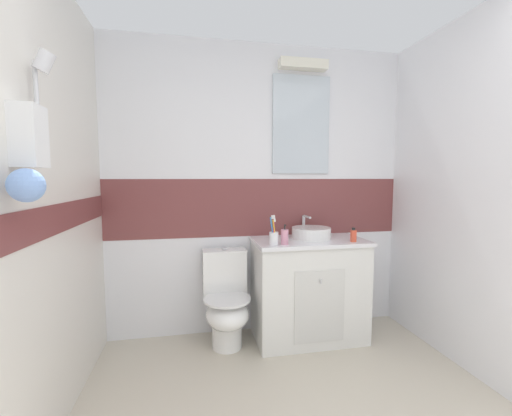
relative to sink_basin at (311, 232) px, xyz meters
name	(u,v)px	position (x,y,z in m)	size (l,w,h in m)	color
wall_back_tiled	(259,189)	(-0.40, 0.26, 0.36)	(3.20, 0.20, 2.50)	white
wall_left_shower_alcove	(14,203)	(-1.75, -0.99, 0.35)	(0.25, 3.48, 2.50)	silver
vanity_cabinet	(308,289)	(-0.03, -0.04, -0.47)	(0.92, 0.53, 0.85)	silver
sink_basin	(311,232)	(0.00, 0.00, 0.00)	(0.33, 0.37, 0.18)	white
toilet	(226,302)	(-0.73, -0.03, -0.54)	(0.37, 0.50, 0.78)	white
toothbrush_cup	(274,237)	(-0.38, -0.22, 0.01)	(0.07, 0.07, 0.23)	white
soap_dispenser	(285,237)	(-0.29, -0.21, 0.01)	(0.06, 0.06, 0.16)	pink
perfume_flask_small	(353,235)	(0.28, -0.21, 0.00)	(0.04, 0.03, 0.11)	#D84C33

